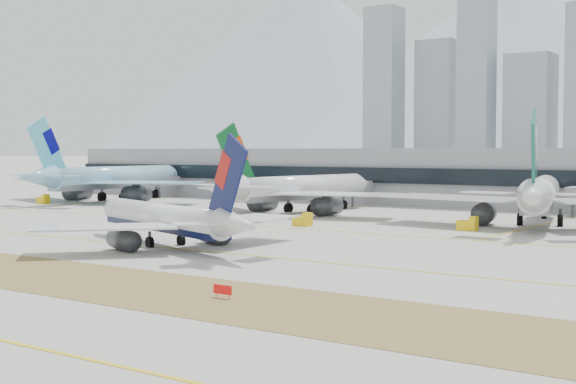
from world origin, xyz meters
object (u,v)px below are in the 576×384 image
Objects in this scene: widebody_korean at (109,179)px; taxiing_airliner at (168,220)px; widebody_cathay at (540,196)px; terminal at (508,177)px; widebody_eva at (297,190)px.

taxiing_airliner is at bearing -132.49° from widebody_korean.
widebody_cathay reaches higher than terminal.
terminal is at bearing -67.24° from widebody_korean.
widebody_cathay reaches higher than widebody_eva.
widebody_korean is 1.12× the size of widebody_cathay.
widebody_cathay is at bearing -83.47° from widebody_eva.
widebody_korean is at bearing -152.99° from terminal.
widebody_eva is at bearing -119.03° from terminal.
taxiing_airliner is 111.50m from widebody_korean.
widebody_korean is 109.81m from terminal.
widebody_eva is at bearing -51.82° from taxiing_airliner.
terminal is at bearing -22.83° from widebody_eva.
widebody_cathay is at bearing -64.93° from terminal.
widebody_korean is 67.64m from widebody_eva.
taxiing_airliner reaches higher than terminal.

